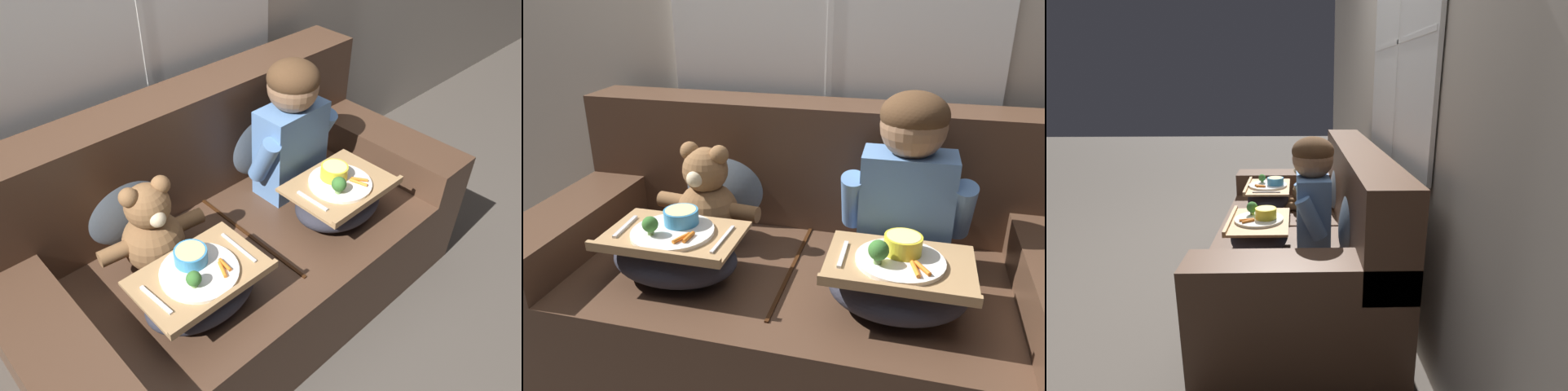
# 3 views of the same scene
# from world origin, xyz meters

# --- Properties ---
(ground_plane) EXTENTS (14.00, 14.00, 0.00)m
(ground_plane) POSITION_xyz_m (0.00, 0.00, 0.00)
(ground_plane) COLOR #4C443D
(couch) EXTENTS (1.77, 0.90, 0.87)m
(couch) POSITION_xyz_m (0.00, 0.07, 0.31)
(couch) COLOR #4C3323
(couch) RESTS_ON ground_plane
(throw_pillow_behind_child) EXTENTS (0.38, 0.18, 0.40)m
(throw_pillow_behind_child) POSITION_xyz_m (0.33, 0.26, 0.59)
(throw_pillow_behind_child) COLOR slate
(throw_pillow_behind_child) RESTS_ON couch
(throw_pillow_behind_teddy) EXTENTS (0.36, 0.17, 0.37)m
(throw_pillow_behind_teddy) POSITION_xyz_m (-0.33, 0.26, 0.59)
(throw_pillow_behind_teddy) COLOR slate
(throw_pillow_behind_teddy) RESTS_ON couch
(child_figure) EXTENTS (0.40, 0.20, 0.57)m
(child_figure) POSITION_xyz_m (0.33, 0.07, 0.72)
(child_figure) COLOR #5B84BC
(child_figure) RESTS_ON couch
(teddy_bear) EXTENTS (0.39, 0.27, 0.36)m
(teddy_bear) POSITION_xyz_m (-0.33, 0.06, 0.56)
(teddy_bear) COLOR brown
(teddy_bear) RESTS_ON couch
(lap_tray_child) EXTENTS (0.40, 0.29, 0.23)m
(lap_tray_child) POSITION_xyz_m (0.33, -0.20, 0.50)
(lap_tray_child) COLOR #2D2D38
(lap_tray_child) RESTS_ON child_figure
(lap_tray_teddy) EXTENTS (0.41, 0.28, 0.22)m
(lap_tray_teddy) POSITION_xyz_m (-0.33, -0.19, 0.50)
(lap_tray_teddy) COLOR #2D2D38
(lap_tray_teddy) RESTS_ON teddy_bear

